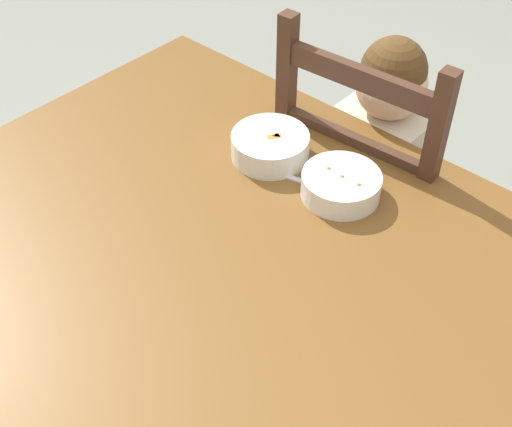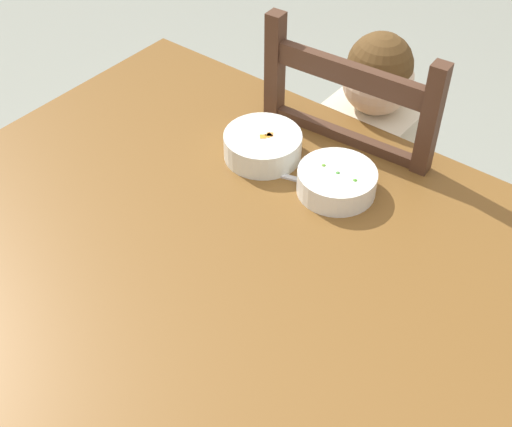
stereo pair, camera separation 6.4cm
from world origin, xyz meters
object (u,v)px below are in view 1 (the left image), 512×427
(child_figure, at_px, (374,158))
(spoon, at_px, (276,173))
(dining_chair, at_px, (369,205))
(bowl_of_peas, at_px, (341,184))
(bowl_of_carrots, at_px, (270,145))
(dining_table, at_px, (242,296))

(child_figure, bearing_deg, spoon, -97.78)
(dining_chair, distance_m, bowl_of_peas, 0.44)
(bowl_of_carrots, bearing_deg, bowl_of_peas, -0.00)
(dining_chair, height_order, bowl_of_peas, dining_chair)
(bowl_of_peas, relative_size, bowl_of_carrots, 0.96)
(bowl_of_peas, bearing_deg, child_figure, 108.33)
(dining_table, height_order, spoon, spoon)
(bowl_of_peas, bearing_deg, bowl_of_carrots, 180.00)
(child_figure, distance_m, bowl_of_peas, 0.35)
(child_figure, bearing_deg, dining_chair, 12.34)
(dining_table, bearing_deg, bowl_of_peas, 86.94)
(dining_table, height_order, child_figure, child_figure)
(dining_chair, relative_size, bowl_of_carrots, 5.82)
(dining_table, distance_m, bowl_of_peas, 0.31)
(child_figure, xyz_separation_m, bowl_of_carrots, (-0.10, -0.29, 0.16))
(dining_table, relative_size, bowl_of_peas, 8.75)
(dining_chair, bearing_deg, bowl_of_carrots, -108.95)
(bowl_of_carrots, bearing_deg, child_figure, 71.68)
(bowl_of_peas, bearing_deg, dining_table, -93.06)
(dining_chair, relative_size, bowl_of_peas, 6.07)
(dining_table, relative_size, spoon, 10.57)
(dining_chair, bearing_deg, bowl_of_peas, -72.40)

